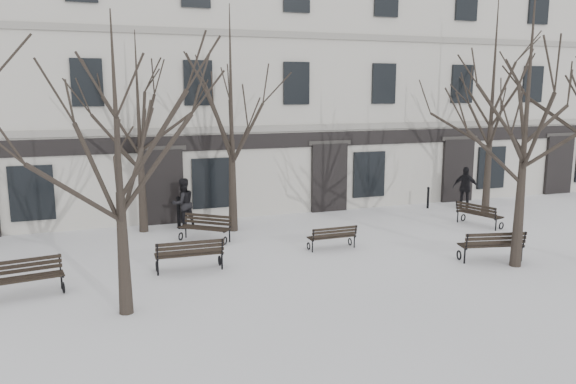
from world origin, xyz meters
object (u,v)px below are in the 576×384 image
tree_1 (117,130)px  bench_2 (492,244)px  tree_2 (528,94)px  bench_3 (206,227)px  bench_1 (189,253)px  bench_4 (332,236)px  bench_5 (478,214)px  bench_0 (24,277)px

tree_1 → bench_2: tree_1 is taller
tree_2 → bench_3: tree_2 is taller
tree_1 → bench_3: bearing=62.1°
bench_1 → bench_4: 4.83m
tree_1 → bench_3: size_ratio=3.87×
bench_4 → bench_5: size_ratio=0.86×
bench_3 → bench_5: bearing=31.2°
bench_2 → bench_4: size_ratio=1.26×
bench_2 → tree_2: bearing=132.8°
tree_1 → tree_2: size_ratio=0.85×
bench_4 → bench_0: bearing=6.8°
bench_0 → bench_5: 15.77m
tree_1 → bench_1: size_ratio=3.51×
tree_2 → bench_5: size_ratio=4.28×
bench_2 → bench_3: 9.33m
tree_2 → tree_1: bearing=179.2°
bench_0 → tree_2: bearing=-18.0°
bench_4 → bench_5: (6.55, 1.04, 0.05)m
tree_1 → tree_2: (11.10, -0.16, 0.74)m
bench_2 → bench_3: bearing=-22.2°
bench_5 → bench_3: bearing=65.2°
bench_2 → bench_5: size_ratio=1.07×
bench_1 → bench_2: (8.80, -2.12, -0.00)m
tree_1 → bench_4: 8.40m
bench_1 → tree_1: bearing=55.1°
tree_2 → bench_1: bearing=163.4°
tree_1 → tree_2: 11.13m
bench_1 → tree_2: bearing=165.3°
bench_3 → bench_4: 4.42m
bench_0 → bench_5: bearing=-0.4°
tree_1 → bench_1: tree_1 is taller
bench_2 → bench_0: bearing=5.2°
bench_0 → bench_1: 4.30m
tree_1 → bench_4: (6.71, 3.27, -3.84)m
bench_3 → bench_1: bearing=-70.4°
bench_1 → bench_3: bench_1 is taller
bench_5 → bench_2: bearing=129.7°
tree_1 → bench_2: (10.73, 0.46, -3.75)m
bench_4 → bench_1: bearing=7.1°
tree_2 → bench_1: 10.57m
bench_0 → bench_3: bench_0 is taller
bench_0 → bench_4: (9.04, 1.26, -0.07)m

